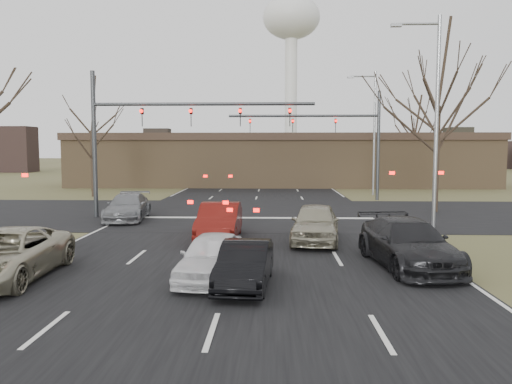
# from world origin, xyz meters

# --- Properties ---
(ground) EXTENTS (360.00, 360.00, 0.00)m
(ground) POSITION_xyz_m (0.00, 0.00, 0.00)
(ground) COLOR #4C4E29
(ground) RESTS_ON ground
(road_main) EXTENTS (14.00, 300.00, 0.02)m
(road_main) POSITION_xyz_m (0.00, 60.00, 0.01)
(road_main) COLOR black
(road_main) RESTS_ON ground
(road_cross) EXTENTS (200.00, 14.00, 0.02)m
(road_cross) POSITION_xyz_m (0.00, 15.00, 0.01)
(road_cross) COLOR black
(road_cross) RESTS_ON ground
(building) EXTENTS (42.40, 10.40, 5.30)m
(building) POSITION_xyz_m (2.00, 38.00, 2.67)
(building) COLOR brown
(building) RESTS_ON ground
(water_tower) EXTENTS (15.00, 15.00, 44.50)m
(water_tower) POSITION_xyz_m (6.00, 120.00, 35.47)
(water_tower) COLOR silver
(water_tower) RESTS_ON ground
(mast_arm_near) EXTENTS (12.12, 0.24, 8.00)m
(mast_arm_near) POSITION_xyz_m (-5.23, 13.00, 5.07)
(mast_arm_near) COLOR #383A3D
(mast_arm_near) RESTS_ON ground
(mast_arm_far) EXTENTS (11.12, 0.24, 8.00)m
(mast_arm_far) POSITION_xyz_m (6.18, 23.00, 5.02)
(mast_arm_far) COLOR #383A3D
(mast_arm_far) RESTS_ON ground
(streetlight_right_near) EXTENTS (2.34, 0.25, 10.00)m
(streetlight_right_near) POSITION_xyz_m (8.82, 10.00, 5.59)
(streetlight_right_near) COLOR gray
(streetlight_right_near) RESTS_ON ground
(streetlight_right_far) EXTENTS (2.34, 0.25, 10.00)m
(streetlight_right_far) POSITION_xyz_m (9.32, 27.00, 5.59)
(streetlight_right_far) COLOR gray
(streetlight_right_far) RESTS_ON ground
(tree_right_near) EXTENTS (6.90, 6.90, 11.50)m
(tree_right_near) POSITION_xyz_m (11.00, 16.00, 8.90)
(tree_right_near) COLOR black
(tree_right_near) RESTS_ON ground
(tree_left_far) EXTENTS (5.70, 5.70, 9.50)m
(tree_left_far) POSITION_xyz_m (-13.00, 25.00, 7.34)
(tree_left_far) COLOR black
(tree_left_far) RESTS_ON ground
(tree_right_far) EXTENTS (5.40, 5.40, 9.00)m
(tree_right_far) POSITION_xyz_m (15.00, 35.00, 6.96)
(tree_right_far) COLOR black
(tree_right_far) RESTS_ON ground
(car_silver_suv) EXTENTS (2.64, 5.40, 1.48)m
(car_silver_suv) POSITION_xyz_m (-6.50, -0.10, 0.74)
(car_silver_suv) COLOR #A59F85
(car_silver_suv) RESTS_ON ground
(car_white_sedan) EXTENTS (2.00, 4.14, 1.36)m
(car_white_sedan) POSITION_xyz_m (-0.50, 0.17, 0.68)
(car_white_sedan) COLOR silver
(car_white_sedan) RESTS_ON ground
(car_black_hatch) EXTENTS (1.58, 3.85, 1.24)m
(car_black_hatch) POSITION_xyz_m (0.50, -0.52, 0.62)
(car_black_hatch) COLOR black
(car_black_hatch) RESTS_ON ground
(car_charcoal_sedan) EXTENTS (2.74, 5.50, 1.54)m
(car_charcoal_sedan) POSITION_xyz_m (5.62, 1.94, 0.77)
(car_charcoal_sedan) COLOR black
(car_charcoal_sedan) RESTS_ON ground
(car_grey_ahead) EXTENTS (2.41, 4.99, 1.40)m
(car_grey_ahead) POSITION_xyz_m (-6.49, 12.17, 0.70)
(car_grey_ahead) COLOR gray
(car_grey_ahead) RESTS_ON ground
(car_red_ahead) EXTENTS (1.62, 4.65, 1.53)m
(car_red_ahead) POSITION_xyz_m (-0.97, 6.63, 0.77)
(car_red_ahead) COLOR #60120D
(car_red_ahead) RESTS_ON ground
(car_silver_ahead) EXTENTS (2.42, 4.81, 1.57)m
(car_silver_ahead) POSITION_xyz_m (3.00, 6.14, 0.79)
(car_silver_ahead) COLOR gray
(car_silver_ahead) RESTS_ON ground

